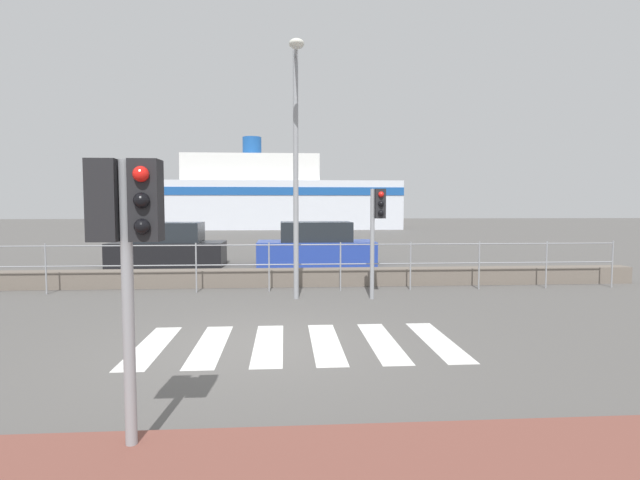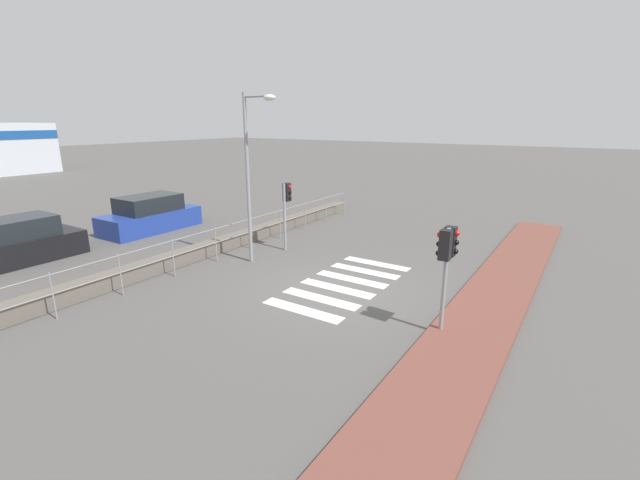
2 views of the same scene
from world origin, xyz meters
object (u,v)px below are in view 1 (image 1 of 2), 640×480
at_px(ferry_boat, 275,198).
at_px(parked_car_black, 168,247).
at_px(traffic_light_far, 377,218).
at_px(traffic_light_near, 126,225).
at_px(streetlamp, 296,143).
at_px(parked_car_blue, 316,246).

xyz_separation_m(ferry_boat, parked_car_black, (-3.28, -30.60, -2.32)).
relative_size(traffic_light_far, parked_car_black, 0.64).
height_order(traffic_light_near, streetlamp, streetlamp).
relative_size(traffic_light_near, ferry_boat, 0.11).
relative_size(ferry_boat, parked_car_blue, 5.27).
relative_size(traffic_light_near, parked_car_blue, 0.59).
height_order(traffic_light_near, traffic_light_far, traffic_light_far).
bearing_deg(parked_car_black, ferry_boat, 83.88).
bearing_deg(traffic_light_near, ferry_boat, 89.53).
bearing_deg(ferry_boat, streetlamp, -88.16).
distance_m(parked_car_black, parked_car_blue, 5.38).
bearing_deg(parked_car_black, traffic_light_far, -47.65).
bearing_deg(streetlamp, parked_car_blue, 82.85).
distance_m(traffic_light_near, parked_car_black, 14.46).
xyz_separation_m(parked_car_black, parked_car_blue, (5.38, 0.00, 0.01)).
bearing_deg(streetlamp, parked_car_black, 122.43).
bearing_deg(traffic_light_near, streetlamp, 77.32).
xyz_separation_m(ferry_boat, parked_car_blue, (2.10, -30.60, -2.31)).
bearing_deg(parked_car_black, parked_car_blue, 0.00).
distance_m(traffic_light_near, ferry_boat, 44.71).
xyz_separation_m(traffic_light_far, ferry_boat, (-3.08, 37.58, 1.11)).
bearing_deg(ferry_boat, traffic_light_far, -85.31).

